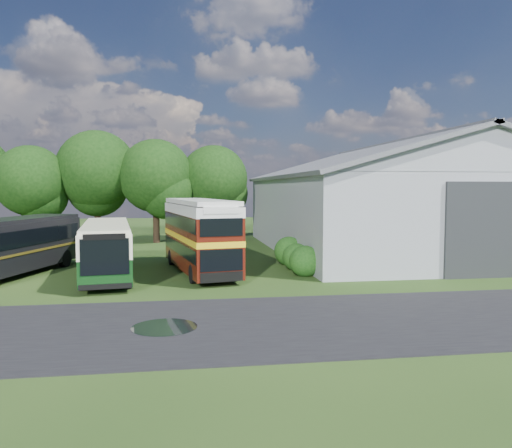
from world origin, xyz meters
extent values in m
plane|color=#1A3410|center=(0.00, 0.00, 0.00)|extent=(120.00, 120.00, 0.00)
cube|color=black|center=(3.00, -3.00, 0.00)|extent=(60.00, 8.00, 0.02)
cylinder|color=black|center=(-1.50, -3.00, 0.00)|extent=(2.20, 2.20, 0.01)
cube|color=gray|center=(15.00, 16.00, 2.75)|extent=(18.00, 24.00, 5.50)
cube|color=#2D3033|center=(15.00, 3.92, 2.50)|extent=(5.20, 0.18, 5.00)
cylinder|color=black|center=(-13.00, 23.50, 1.53)|extent=(0.56, 0.56, 3.06)
sphere|color=black|center=(-13.00, 23.50, 5.27)|extent=(5.78, 5.78, 5.78)
cylinder|color=black|center=(-8.00, 24.80, 1.80)|extent=(0.56, 0.56, 3.60)
sphere|color=black|center=(-8.00, 24.80, 6.20)|extent=(6.80, 6.80, 6.80)
cylinder|color=black|center=(-3.00, 23.80, 1.66)|extent=(0.56, 0.56, 3.31)
sphere|color=black|center=(-3.00, 23.80, 5.70)|extent=(6.26, 6.26, 6.26)
cylinder|color=black|center=(2.00, 24.60, 1.58)|extent=(0.56, 0.56, 3.17)
sphere|color=black|center=(2.00, 24.60, 5.46)|extent=(5.98, 5.98, 5.98)
sphere|color=#194714|center=(5.60, 6.00, 0.00)|extent=(1.70, 1.70, 1.70)
sphere|color=#194714|center=(5.60, 8.00, 0.00)|extent=(1.60, 1.60, 1.60)
sphere|color=#194714|center=(5.60, 10.00, 0.00)|extent=(1.80, 1.80, 1.80)
cube|color=black|center=(-4.81, 7.43, 1.55)|extent=(3.65, 10.46, 2.55)
cube|color=#48120A|center=(0.10, 7.97, 2.16)|extent=(4.04, 9.66, 3.76)
cube|color=black|center=(-9.95, 7.68, 1.68)|extent=(5.68, 11.37, 2.76)
camera|label=1|loc=(-0.92, -19.63, 4.65)|focal=35.00mm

